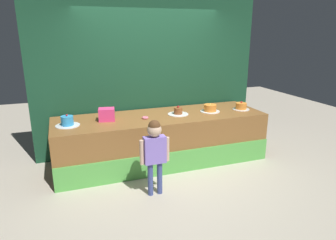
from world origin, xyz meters
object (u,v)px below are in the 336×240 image
object	(u,v)px
cake_far_left	(67,122)
cake_center_left	(178,112)
cake_center_right	(210,108)
donut	(145,118)
cake_far_right	(241,107)
child_figure	(155,147)
pink_box	(107,114)

from	to	relation	value
cake_far_left	cake_center_left	bearing A→B (deg)	1.18
cake_center_right	donut	bearing A→B (deg)	-177.67
cake_center_left	cake_far_right	size ratio (longest dim) A/B	1.17
child_figure	cake_center_left	bearing A→B (deg)	54.06
pink_box	donut	xyz separation A→B (m)	(0.59, -0.11, -0.08)
child_figure	donut	world-z (taller)	child_figure
cake_far_left	cake_center_right	xyz separation A→B (m)	(2.34, 0.02, -0.01)
cake_far_left	cake_center_right	distance (m)	2.34
cake_far_left	cake_far_right	world-z (taller)	cake_far_left
cake_center_left	child_figure	bearing A→B (deg)	-125.94
cake_far_left	cake_center_left	size ratio (longest dim) A/B	1.02
pink_box	cake_center_right	distance (m)	1.76
cake_center_left	cake_center_right	size ratio (longest dim) A/B	1.03
cake_center_left	cake_center_right	distance (m)	0.59
cake_far_left	cake_far_right	bearing A→B (deg)	-0.66
donut	cake_center_right	world-z (taller)	cake_center_right
child_figure	cake_far_right	distance (m)	2.12
pink_box	cake_center_right	xyz separation A→B (m)	(1.76, -0.06, -0.04)
pink_box	cake_far_left	distance (m)	0.59
pink_box	cake_center_right	world-z (taller)	pink_box
pink_box	cake_center_right	bearing A→B (deg)	-1.88
cake_far_left	cake_center_right	world-z (taller)	cake_far_left
cake_far_left	pink_box	bearing A→B (deg)	7.64
donut	cake_far_left	distance (m)	1.17
cake_far_right	cake_far_left	bearing A→B (deg)	179.34
child_figure	cake_far_left	bearing A→B (deg)	137.07
pink_box	cake_center_left	bearing A→B (deg)	-2.08
child_figure	donut	distance (m)	0.95
child_figure	pink_box	distance (m)	1.15
cake_far_right	child_figure	bearing A→B (deg)	-153.91
donut	cake_far_right	bearing A→B (deg)	-0.23
child_figure	cake_far_right	size ratio (longest dim) A/B	3.57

